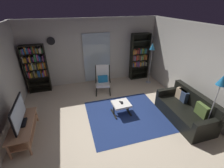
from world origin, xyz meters
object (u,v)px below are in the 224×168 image
at_px(television, 19,114).
at_px(bookshelf_near_sofa, 139,57).
at_px(tv_stand, 24,129).
at_px(floor_lamp_by_shelf, 152,51).
at_px(tv_remote, 121,102).
at_px(cell_phone, 122,103).
at_px(leather_sofa, 186,110).
at_px(lounge_armchair, 103,78).
at_px(wall_clock, 51,41).
at_px(ottoman, 121,105).
at_px(bookshelf_near_tv, 35,66).
at_px(floor_lamp_by_sofa, 220,87).

bearing_deg(television, bookshelf_near_sofa, 30.40).
bearing_deg(tv_stand, bookshelf_near_sofa, 30.46).
bearing_deg(floor_lamp_by_shelf, tv_remote, -138.16).
bearing_deg(cell_phone, tv_stand, -157.81).
bearing_deg(leather_sofa, floor_lamp_by_shelf, 87.23).
distance_m(television, lounge_armchair, 3.04).
bearing_deg(wall_clock, ottoman, -52.17).
distance_m(bookshelf_near_tv, tv_remote, 3.45).
distance_m(bookshelf_near_sofa, floor_lamp_by_shelf, 0.76).
relative_size(leather_sofa, wall_clock, 6.08).
height_order(lounge_armchair, floor_lamp_by_shelf, floor_lamp_by_shelf).
bearing_deg(lounge_armchair, tv_stand, -144.29).
distance_m(television, bookshelf_near_sofa, 4.96).
bearing_deg(floor_lamp_by_sofa, leather_sofa, 100.48).
bearing_deg(cell_phone, wall_clock, 144.94).
relative_size(tv_remote, cell_phone, 1.03).
distance_m(floor_lamp_by_sofa, wall_clock, 5.38).
distance_m(floor_lamp_by_shelf, wall_clock, 3.84).
xyz_separation_m(television, floor_lamp_by_sofa, (4.52, -1.17, 0.66)).
height_order(bookshelf_near_tv, floor_lamp_by_shelf, bookshelf_near_tv).
relative_size(leather_sofa, tv_remote, 12.25).
xyz_separation_m(bookshelf_near_tv, lounge_armchair, (2.34, -0.73, -0.50)).
bearing_deg(floor_lamp_by_sofa, tv_stand, 165.64).
distance_m(tv_stand, bookshelf_near_tv, 2.61).
xyz_separation_m(television, ottoman, (2.67, 0.25, -0.44)).
bearing_deg(floor_lamp_by_sofa, bookshelf_near_sofa, 93.86).
bearing_deg(cell_phone, bookshelf_near_sofa, 71.94).
distance_m(tv_remote, wall_clock, 3.39).
bearing_deg(tv_remote, lounge_armchair, 80.40).
relative_size(tv_remote, floor_lamp_by_sofa, 0.09).
bearing_deg(bookshelf_near_sofa, lounge_armchair, -157.69).
relative_size(floor_lamp_by_sofa, wall_clock, 5.84).
height_order(bookshelf_near_tv, wall_clock, wall_clock).
height_order(tv_remote, wall_clock, wall_clock).
height_order(tv_stand, ottoman, tv_stand).
xyz_separation_m(tv_stand, leather_sofa, (4.40, -0.52, 0.01)).
bearing_deg(floor_lamp_by_shelf, ottoman, -137.76).
distance_m(tv_stand, ottoman, 2.69).
height_order(bookshelf_near_sofa, floor_lamp_by_sofa, bookshelf_near_sofa).
distance_m(tv_stand, lounge_armchair, 3.04).
xyz_separation_m(tv_stand, wall_clock, (0.79, 2.69, 1.55)).
distance_m(television, cell_phone, 2.73).
relative_size(bookshelf_near_sofa, ottoman, 3.67).
relative_size(leather_sofa, cell_phone, 12.60).
relative_size(tv_stand, floor_lamp_by_shelf, 0.77).
height_order(bookshelf_near_tv, floor_lamp_by_sofa, bookshelf_near_tv).
bearing_deg(lounge_armchair, bookshelf_near_sofa, 22.31).
relative_size(television, floor_lamp_by_shelf, 0.61).
relative_size(ottoman, floor_lamp_by_shelf, 0.32).
height_order(floor_lamp_by_shelf, wall_clock, wall_clock).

